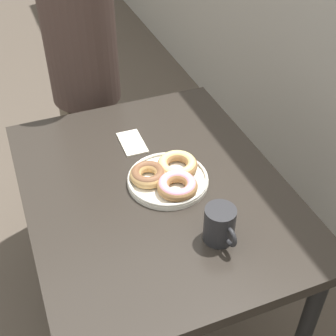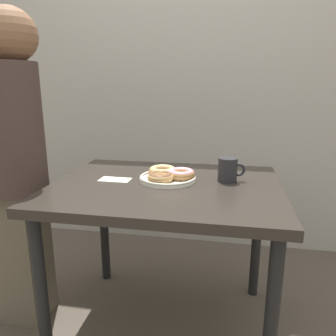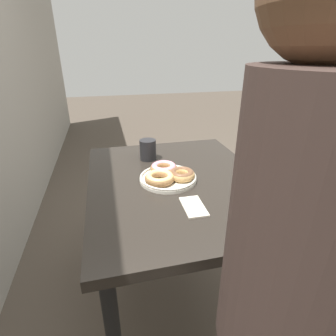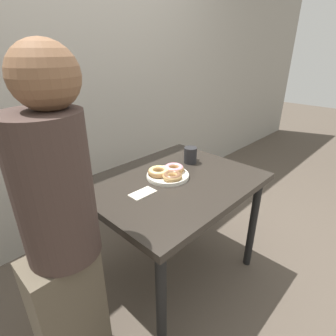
% 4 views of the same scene
% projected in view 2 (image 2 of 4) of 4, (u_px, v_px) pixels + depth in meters
% --- Properties ---
extents(wall_back, '(8.00, 0.05, 2.60)m').
position_uv_depth(wall_back, '(192.00, 62.00, 2.20)').
color(wall_back, '#9E998E').
rests_on(wall_back, ground_plane).
extents(dining_table, '(0.99, 0.79, 0.73)m').
position_uv_depth(dining_table, '(166.00, 202.00, 1.46)').
color(dining_table, '#28231E').
rests_on(dining_table, ground_plane).
extents(donut_plate, '(0.27, 0.26, 0.05)m').
position_uv_depth(donut_plate, '(168.00, 175.00, 1.47)').
color(donut_plate, silver).
rests_on(donut_plate, dining_table).
extents(coffee_mug, '(0.12, 0.09, 0.11)m').
position_uv_depth(coffee_mug, '(228.00, 169.00, 1.46)').
color(coffee_mug, '#232326').
rests_on(coffee_mug, dining_table).
extents(person_figure, '(0.34, 0.28, 1.47)m').
position_uv_depth(person_figure, '(13.00, 171.00, 1.51)').
color(person_figure, brown).
rests_on(person_figure, ground_plane).
extents(napkin, '(0.14, 0.08, 0.01)m').
position_uv_depth(napkin, '(115.00, 180.00, 1.48)').
color(napkin, beige).
rests_on(napkin, dining_table).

